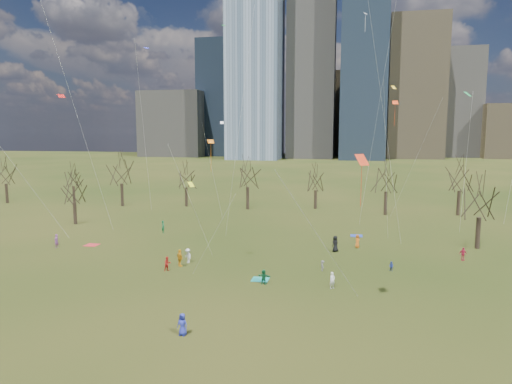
% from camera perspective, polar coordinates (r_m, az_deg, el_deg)
% --- Properties ---
extents(ground, '(500.00, 500.00, 0.00)m').
position_cam_1_polar(ground, '(43.26, -3.10, -11.33)').
color(ground, black).
rests_on(ground, ground).
extents(downtown_skyline, '(212.50, 78.00, 118.00)m').
position_cam_1_polar(downtown_skyline, '(251.86, 8.35, 13.22)').
color(downtown_skyline, slate).
rests_on(downtown_skyline, ground).
extents(bare_tree_row, '(113.04, 29.80, 9.50)m').
position_cam_1_polar(bare_tree_row, '(77.96, 3.49, 1.76)').
color(bare_tree_row, black).
rests_on(bare_tree_row, ground).
extents(blanket_teal, '(1.60, 1.50, 0.03)m').
position_cam_1_polar(blanket_teal, '(44.21, 0.54, -10.87)').
color(blanket_teal, teal).
rests_on(blanket_teal, ground).
extents(blanket_navy, '(1.60, 1.50, 0.03)m').
position_cam_1_polar(blanket_navy, '(63.37, 12.45, -5.35)').
color(blanket_navy, '#243BA8').
rests_on(blanket_navy, ground).
extents(blanket_crimson, '(1.60, 1.50, 0.03)m').
position_cam_1_polar(blanket_crimson, '(60.50, -19.83, -6.25)').
color(blanket_crimson, red).
rests_on(blanket_crimson, ground).
extents(person_0, '(0.84, 0.62, 1.57)m').
position_cam_1_polar(person_0, '(33.18, -9.19, -16.02)').
color(person_0, '#252EA0').
rests_on(person_0, ground).
extents(person_1, '(0.66, 0.64, 1.52)m').
position_cam_1_polar(person_1, '(42.19, 9.52, -10.83)').
color(person_1, white).
rests_on(person_1, ground).
extents(person_2, '(0.90, 0.92, 1.50)m').
position_cam_1_polar(person_2, '(47.41, -11.00, -8.80)').
color(person_2, red).
rests_on(person_2, ground).
extents(person_3, '(0.59, 0.79, 1.08)m').
position_cam_1_polar(person_3, '(47.17, 8.32, -9.09)').
color(person_3, slate).
rests_on(person_3, ground).
extents(person_4, '(1.11, 1.03, 1.83)m').
position_cam_1_polar(person_4, '(48.67, -9.50, -8.13)').
color(person_4, orange).
rests_on(person_4, ground).
extents(person_5, '(1.34, 0.64, 1.39)m').
position_cam_1_polar(person_5, '(42.77, 0.97, -10.56)').
color(person_5, '#1B7A46').
rests_on(person_5, ground).
extents(person_6, '(1.06, 1.09, 1.89)m').
position_cam_1_polar(person_6, '(54.52, 9.87, -6.39)').
color(person_6, black).
rests_on(person_6, ground).
extents(person_7, '(0.44, 0.64, 1.67)m').
position_cam_1_polar(person_7, '(60.57, -23.69, -5.63)').
color(person_7, '#8E4992').
rests_on(person_7, ground).
extents(person_8, '(0.61, 0.59, 0.99)m').
position_cam_1_polar(person_8, '(48.57, 16.56, -8.90)').
color(person_8, '#223597').
rests_on(person_8, ground).
extents(person_9, '(1.14, 1.09, 1.55)m').
position_cam_1_polar(person_9, '(49.91, -8.50, -7.88)').
color(person_9, silver).
rests_on(person_9, ground).
extents(person_10, '(0.90, 0.51, 1.45)m').
position_cam_1_polar(person_10, '(55.08, 24.45, -7.07)').
color(person_10, '#C71C42').
rests_on(person_10, ground).
extents(person_12, '(0.68, 0.88, 1.62)m').
position_cam_1_polar(person_12, '(56.89, 12.55, -6.02)').
color(person_12, '#CB5F16').
rests_on(person_12, ground).
extents(person_13, '(0.70, 0.76, 1.73)m').
position_cam_1_polar(person_13, '(64.77, -11.53, -4.28)').
color(person_13, '#166539').
rests_on(person_13, ground).
extents(kites_airborne, '(61.63, 45.50, 31.31)m').
position_cam_1_polar(kites_airborne, '(53.24, 5.86, 6.69)').
color(kites_airborne, orange).
rests_on(kites_airborne, ground).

